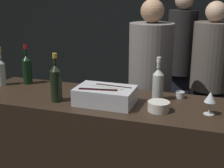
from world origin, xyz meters
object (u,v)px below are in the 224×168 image
(red_wine_bottle_burgundy, at_px, (27,68))
(person_grey_polo, at_px, (181,59))
(champagne_bottle, at_px, (56,82))
(white_wine_bottle, at_px, (158,83))
(bowl_white, at_px, (159,106))
(rose_wine_bottle, at_px, (1,70))
(person_blond_tee, at_px, (210,74))
(candle_votive, at_px, (180,95))
(wine_glass, at_px, (210,98))
(ice_bin_with_bottles, at_px, (105,95))
(person_in_hoodie, at_px, (150,82))

(red_wine_bottle_burgundy, height_order, person_grey_polo, person_grey_polo)
(champagne_bottle, distance_m, white_wine_bottle, 0.77)
(bowl_white, xyz_separation_m, rose_wine_bottle, (-1.43, 0.18, 0.10))
(white_wine_bottle, relative_size, person_blond_tee, 0.20)
(candle_votive, relative_size, red_wine_bottle_burgundy, 0.20)
(white_wine_bottle, height_order, person_grey_polo, person_grey_polo)
(bowl_white, height_order, wine_glass, wine_glass)
(rose_wine_bottle, xyz_separation_m, red_wine_bottle_burgundy, (0.19, 0.11, 0.01))
(person_blond_tee, bearing_deg, red_wine_bottle_burgundy, 67.76)
(bowl_white, xyz_separation_m, person_blond_tee, (0.31, 1.33, -0.08))
(rose_wine_bottle, bearing_deg, wine_glass, -4.21)
(bowl_white, height_order, red_wine_bottle_burgundy, red_wine_bottle_burgundy)
(candle_votive, height_order, white_wine_bottle, white_wine_bottle)
(rose_wine_bottle, bearing_deg, person_blond_tee, 33.52)
(person_grey_polo, bearing_deg, person_blond_tee, 41.87)
(red_wine_bottle_burgundy, bearing_deg, candle_votive, 1.63)
(ice_bin_with_bottles, height_order, wine_glass, wine_glass)
(red_wine_bottle_burgundy, distance_m, person_in_hoodie, 1.13)
(candle_votive, bearing_deg, person_grey_polo, 96.44)
(rose_wine_bottle, bearing_deg, champagne_bottle, -18.40)
(champagne_bottle, height_order, person_in_hoodie, person_in_hoodie)
(rose_wine_bottle, height_order, person_blond_tee, person_blond_tee)
(candle_votive, height_order, rose_wine_bottle, rose_wine_bottle)
(ice_bin_with_bottles, xyz_separation_m, red_wine_bottle_burgundy, (-0.84, 0.27, 0.07))
(wine_glass, relative_size, person_blond_tee, 0.10)
(ice_bin_with_bottles, height_order, person_blond_tee, person_blond_tee)
(rose_wine_bottle, bearing_deg, candle_votive, 5.69)
(champagne_bottle, bearing_deg, ice_bin_with_bottles, 9.40)
(ice_bin_with_bottles, distance_m, wine_glass, 0.74)
(ice_bin_with_bottles, xyz_separation_m, champagne_bottle, (-0.37, -0.06, 0.08))
(bowl_white, relative_size, red_wine_bottle_burgundy, 0.43)
(ice_bin_with_bottles, xyz_separation_m, person_blond_tee, (0.71, 1.31, -0.11))
(bowl_white, bearing_deg, person_in_hoodie, 106.36)
(person_blond_tee, bearing_deg, person_grey_polo, -9.95)
(white_wine_bottle, height_order, person_blond_tee, person_blond_tee)
(champagne_bottle, distance_m, person_grey_polo, 1.86)
(ice_bin_with_bottles, bearing_deg, red_wine_bottle_burgundy, 161.98)
(rose_wine_bottle, relative_size, person_grey_polo, 0.19)
(bowl_white, bearing_deg, red_wine_bottle_burgundy, 166.82)
(ice_bin_with_bottles, relative_size, bowl_white, 2.78)
(white_wine_bottle, bearing_deg, champagne_bottle, -159.65)
(candle_votive, height_order, person_in_hoodie, person_in_hoodie)
(ice_bin_with_bottles, distance_m, candle_votive, 0.60)
(person_blond_tee, bearing_deg, bowl_white, 110.87)
(ice_bin_with_bottles, xyz_separation_m, person_in_hoodie, (0.18, 0.73, -0.09))
(wine_glass, relative_size, red_wine_bottle_burgundy, 0.44)
(person_blond_tee, bearing_deg, candle_votive, 112.54)
(champagne_bottle, relative_size, person_grey_polo, 0.21)
(bowl_white, distance_m, champagne_bottle, 0.78)
(bowl_white, height_order, white_wine_bottle, white_wine_bottle)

